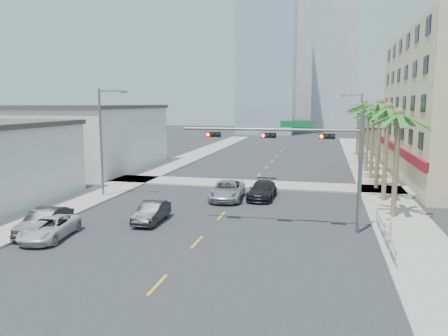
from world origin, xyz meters
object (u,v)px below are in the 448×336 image
car_parked_far (50,228)px  pedestrian (387,229)px  traffic_signal_mast (306,149)px  car_lane_center (227,190)px  car_lane_right (262,190)px  car_parked_mid (45,222)px  car_lane_left (152,212)px

car_parked_far → pedestrian: pedestrian is taller
pedestrian → traffic_signal_mast: bearing=-27.0°
traffic_signal_mast → car_parked_far: size_ratio=2.44×
car_lane_center → car_lane_right: car_lane_center is taller
car_lane_center → pedestrian: bearing=-44.2°
traffic_signal_mast → car_parked_mid: size_ratio=2.45×
pedestrian → car_parked_mid: bearing=3.4°
car_lane_left → car_lane_center: car_lane_center is taller
car_parked_mid → car_lane_right: car_parked_mid is taller
traffic_signal_mast → car_lane_right: 10.08m
car_parked_mid → car_lane_center: size_ratio=0.84×
car_lane_left → car_lane_center: size_ratio=0.75×
car_parked_far → car_lane_left: 6.41m
traffic_signal_mast → car_parked_mid: bearing=-163.7°
pedestrian → car_parked_far: bearing=5.9°
car_parked_far → car_lane_right: car_lane_right is taller
traffic_signal_mast → car_lane_right: (-3.78, 8.27, -4.35)m
car_parked_far → car_parked_mid: bearing=132.8°
car_lane_center → car_lane_left: bearing=-117.5°
car_parked_far → car_lane_center: bearing=51.6°
car_parked_mid → pedestrian: bearing=1.6°
car_parked_far → car_lane_right: (10.56, 13.42, 0.08)m
traffic_signal_mast → car_parked_far: traffic_signal_mast is taller
car_lane_right → car_parked_mid: bearing=-130.4°
car_parked_mid → car_lane_right: size_ratio=0.93×
traffic_signal_mast → car_lane_center: 10.74m
car_lane_center → car_lane_right: bearing=14.4°
car_lane_left → car_parked_far: bearing=-135.6°
car_parked_far → car_lane_center: size_ratio=0.84×
car_lane_right → pedestrian: 13.30m
car_parked_mid → car_parked_far: car_parked_mid is taller
car_lane_right → pedestrian: bearing=-49.2°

